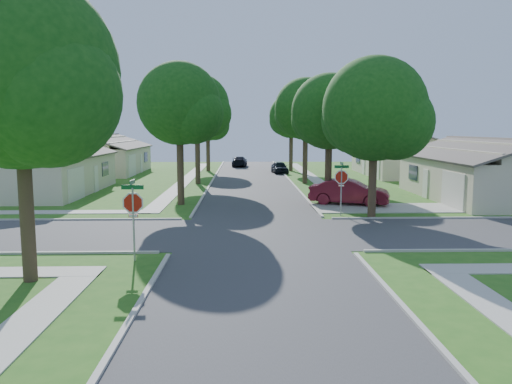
{
  "coord_description": "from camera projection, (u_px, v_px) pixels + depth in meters",
  "views": [
    {
      "loc": [
        -0.72,
        -22.56,
        4.81
      ],
      "look_at": [
        -0.08,
        2.61,
        1.6
      ],
      "focal_mm": 35.0,
      "sensor_mm": 36.0,
      "label": 1
    }
  ],
  "objects": [
    {
      "name": "tree_w_far",
      "position": [
        208.0,
        122.0,
        55.91
      ],
      "size": [
        4.76,
        4.6,
        8.04
      ],
      "color": "#38281C",
      "rests_on": "ground"
    },
    {
      "name": "house_ne_near",
      "position": [
        487.0,
        177.0,
        34.11
      ],
      "size": [
        8.42,
        13.6,
        4.23
      ],
      "color": "beige",
      "rests_on": "ground"
    },
    {
      "name": "car_driveway",
      "position": [
        349.0,
        192.0,
        31.63
      ],
      "size": [
        5.26,
        3.27,
        1.64
      ],
      "primitive_type": "imported",
      "rotation": [
        0.0,
        0.0,
        1.24
      ],
      "color": "maroon",
      "rests_on": "ground"
    },
    {
      "name": "house_nw_far",
      "position": [
        103.0,
        159.0,
        54.13
      ],
      "size": [
        8.42,
        13.6,
        4.23
      ],
      "color": "beige",
      "rests_on": "ground"
    },
    {
      "name": "sidewalk_ne",
      "position": [
        313.0,
        178.0,
        48.93
      ],
      "size": [
        1.2,
        40.0,
        0.04
      ],
      "primitive_type": "cube",
      "color": "#9E9B91",
      "rests_on": "ground"
    },
    {
      "name": "ground",
      "position": [
        259.0,
        234.0,
        23.0
      ],
      "size": [
        100.0,
        100.0,
        0.0
      ],
      "primitive_type": "plane",
      "color": "#2A5F1A",
      "rests_on": "ground"
    },
    {
      "name": "tree_w_mid",
      "position": [
        198.0,
        109.0,
        42.89
      ],
      "size": [
        5.8,
        5.6,
        9.56
      ],
      "color": "#38281C",
      "rests_on": "ground"
    },
    {
      "name": "tree_ne_corner",
      "position": [
        376.0,
        114.0,
        26.62
      ],
      "size": [
        5.8,
        5.6,
        8.66
      ],
      "color": "#38281C",
      "rests_on": "ground"
    },
    {
      "name": "tree_w_near",
      "position": [
        180.0,
        107.0,
        31.04
      ],
      "size": [
        5.38,
        5.2,
        8.97
      ],
      "color": "#38281C",
      "rests_on": "ground"
    },
    {
      "name": "stop_sign_ne",
      "position": [
        341.0,
        179.0,
        27.52
      ],
      "size": [
        1.05,
        0.8,
        2.98
      ],
      "color": "gray",
      "rests_on": "ground"
    },
    {
      "name": "tree_e_far",
      "position": [
        292.0,
        118.0,
        56.08
      ],
      "size": [
        5.17,
        5.0,
        8.72
      ],
      "color": "#38281C",
      "rests_on": "ground"
    },
    {
      "name": "tree_e_near",
      "position": [
        330.0,
        115.0,
        31.33
      ],
      "size": [
        4.97,
        4.8,
        8.28
      ],
      "color": "#38281C",
      "rests_on": "ground"
    },
    {
      "name": "tree_e_mid",
      "position": [
        306.0,
        112.0,
        43.16
      ],
      "size": [
        5.59,
        5.4,
        9.21
      ],
      "color": "#38281C",
      "rests_on": "ground"
    },
    {
      "name": "stop_sign_sw",
      "position": [
        133.0,
        206.0,
        17.96
      ],
      "size": [
        1.05,
        0.8,
        2.98
      ],
      "color": "gray",
      "rests_on": "ground"
    },
    {
      "name": "car_curb_east",
      "position": [
        280.0,
        167.0,
        53.87
      ],
      "size": [
        1.88,
        3.9,
        1.28
      ],
      "primitive_type": "imported",
      "rotation": [
        0.0,
        0.0,
        0.1
      ],
      "color": "black",
      "rests_on": "ground"
    },
    {
      "name": "sidewalk_nw",
      "position": [
        188.0,
        178.0,
        48.62
      ],
      "size": [
        1.2,
        40.0,
        0.04
      ],
      "primitive_type": "cube",
      "color": "#9E9B91",
      "rests_on": "ground"
    },
    {
      "name": "house_nw_near",
      "position": [
        39.0,
        173.0,
        37.27
      ],
      "size": [
        8.42,
        13.6,
        4.23
      ],
      "color": "beige",
      "rests_on": "ground"
    },
    {
      "name": "house_ne_far",
      "position": [
        403.0,
        160.0,
        51.96
      ],
      "size": [
        8.42,
        13.6,
        4.23
      ],
      "color": "beige",
      "rests_on": "ground"
    },
    {
      "name": "road_ns",
      "position": [
        259.0,
        233.0,
        23.0
      ],
      "size": [
        7.0,
        100.0,
        0.02
      ],
      "primitive_type": "cube",
      "color": "#333335",
      "rests_on": "ground"
    },
    {
      "name": "tree_sw_corner",
      "position": [
        21.0,
        80.0,
        15.08
      ],
      "size": [
        6.21,
        6.0,
        9.55
      ],
      "color": "#38281C",
      "rests_on": "ground"
    },
    {
      "name": "car_curb_west",
      "position": [
        240.0,
        161.0,
        63.29
      ],
      "size": [
        2.0,
        4.57,
        1.31
      ],
      "primitive_type": "imported",
      "rotation": [
        0.0,
        0.0,
        3.1
      ],
      "color": "black",
      "rests_on": "ground"
    },
    {
      "name": "driveway",
      "position": [
        385.0,
        208.0,
        30.24
      ],
      "size": [
        8.8,
        3.6,
        0.05
      ],
      "primitive_type": "cube",
      "color": "#9E9B91",
      "rests_on": "ground"
    }
  ]
}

